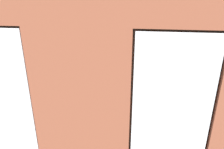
# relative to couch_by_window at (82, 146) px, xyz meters

# --- Properties ---
(ground_plane) EXTENTS (6.93, 6.47, 0.10)m
(ground_plane) POSITION_rel_couch_by_window_xyz_m (-0.25, -2.21, -0.38)
(ground_plane) COLOR brown
(brick_wall_with_windows) EXTENTS (6.33, 0.30, 3.51)m
(brick_wall_with_windows) POSITION_rel_couch_by_window_xyz_m (-0.25, 0.65, 1.43)
(brick_wall_with_windows) COLOR #9E5138
(brick_wall_with_windows) RESTS_ON ground_plane
(white_wall_right) EXTENTS (0.10, 5.47, 3.51)m
(white_wall_right) POSITION_rel_couch_by_window_xyz_m (2.86, -2.01, 1.43)
(white_wall_right) COLOR silver
(white_wall_right) RESTS_ON ground_plane
(couch_by_window) EXTENTS (1.86, 0.87, 0.80)m
(couch_by_window) POSITION_rel_couch_by_window_xyz_m (0.00, 0.00, 0.00)
(couch_by_window) COLOR black
(couch_by_window) RESTS_ON ground_plane
(couch_left) EXTENTS (0.92, 2.11, 0.80)m
(couch_left) POSITION_rel_couch_by_window_xyz_m (-2.72, -1.48, -0.00)
(couch_left) COLOR black
(couch_left) RESTS_ON ground_plane
(coffee_table) EXTENTS (1.54, 0.80, 0.45)m
(coffee_table) POSITION_rel_couch_by_window_xyz_m (-0.34, -2.32, 0.07)
(coffee_table) COLOR #A87547
(coffee_table) RESTS_ON ground_plane
(cup_ceramic) EXTENTS (0.09, 0.09, 0.11)m
(cup_ceramic) POSITION_rel_couch_by_window_xyz_m (-0.76, -2.46, 0.18)
(cup_ceramic) COLOR #33567F
(cup_ceramic) RESTS_ON coffee_table
(candle_jar) EXTENTS (0.08, 0.08, 0.13)m
(candle_jar) POSITION_rel_couch_by_window_xyz_m (-0.45, -2.20, 0.18)
(candle_jar) COLOR #B7333D
(candle_jar) RESTS_ON coffee_table
(table_plant_small) EXTENTS (0.10, 0.10, 0.17)m
(table_plant_small) POSITION_rel_couch_by_window_xyz_m (-0.14, -2.42, 0.21)
(table_plant_small) COLOR #9E5638
(table_plant_small) RESTS_ON coffee_table
(remote_gray) EXTENTS (0.15, 0.16, 0.02)m
(remote_gray) POSITION_rel_couch_by_window_xyz_m (-0.34, -2.32, 0.13)
(remote_gray) COLOR #59595B
(remote_gray) RESTS_ON coffee_table
(remote_black) EXTENTS (0.14, 0.17, 0.02)m
(remote_black) POSITION_rel_couch_by_window_xyz_m (0.13, -2.20, 0.13)
(remote_black) COLOR black
(remote_black) RESTS_ON coffee_table
(media_console) EXTENTS (1.27, 0.42, 0.50)m
(media_console) POSITION_rel_couch_by_window_xyz_m (2.56, -2.58, -0.08)
(media_console) COLOR black
(media_console) RESTS_ON ground_plane
(tv_flatscreen) EXTENTS (1.21, 0.20, 0.84)m
(tv_flatscreen) POSITION_rel_couch_by_window_xyz_m (2.56, -2.58, 0.59)
(tv_flatscreen) COLOR black
(tv_flatscreen) RESTS_ON media_console
(papasan_chair) EXTENTS (1.02, 1.02, 0.66)m
(papasan_chair) POSITION_rel_couch_by_window_xyz_m (-0.17, -4.04, 0.10)
(papasan_chair) COLOR olive
(papasan_chair) RESTS_ON ground_plane
(potted_plant_foreground_right) EXTENTS (0.75, 0.87, 1.18)m
(potted_plant_foreground_right) POSITION_rel_couch_by_window_xyz_m (2.25, -4.39, 0.30)
(potted_plant_foreground_right) COLOR gray
(potted_plant_foreground_right) RESTS_ON ground_plane
(potted_plant_between_couches) EXTENTS (0.88, 0.87, 1.35)m
(potted_plant_between_couches) POSITION_rel_couch_by_window_xyz_m (-1.38, -0.05, 0.59)
(potted_plant_between_couches) COLOR #9E5638
(potted_plant_between_couches) RESTS_ON ground_plane
(potted_plant_near_tv) EXTENTS (0.83, 0.71, 1.25)m
(potted_plant_near_tv) POSITION_rel_couch_by_window_xyz_m (2.00, -1.49, 0.31)
(potted_plant_near_tv) COLOR gray
(potted_plant_near_tv) RESTS_ON ground_plane
(potted_plant_by_left_couch) EXTENTS (0.31, 0.31, 0.53)m
(potted_plant_by_left_couch) POSITION_rel_couch_by_window_xyz_m (-2.32, -2.98, 0.04)
(potted_plant_by_left_couch) COLOR #9E5638
(potted_plant_by_left_couch) RESTS_ON ground_plane
(potted_plant_corner_near_left) EXTENTS (0.67, 0.67, 0.87)m
(potted_plant_corner_near_left) POSITION_rel_couch_by_window_xyz_m (-2.87, -4.44, 0.24)
(potted_plant_corner_near_left) COLOR gray
(potted_plant_corner_near_left) RESTS_ON ground_plane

